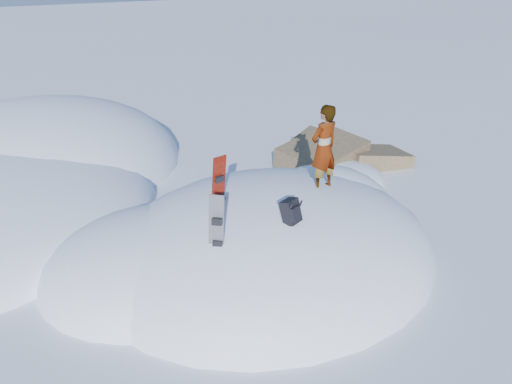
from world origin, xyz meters
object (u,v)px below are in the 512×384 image
snowboard_red (219,191)px  person (324,148)px  backpack (291,212)px  snowboard_dark (217,234)px

snowboard_red → person: person is taller
backpack → snowboard_dark: bearing=150.6°
snowboard_red → snowboard_dark: bearing=-127.3°
snowboard_dark → person: bearing=55.9°
backpack → person: bearing=13.0°
snowboard_red → backpack: snowboard_red is taller
snowboard_red → person: size_ratio=0.85×
snowboard_dark → snowboard_red: bearing=103.4°
snowboard_dark → person: person is taller
snowboard_dark → person: (2.64, 0.81, 0.78)m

